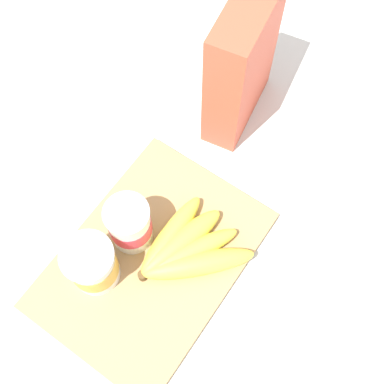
{
  "coord_description": "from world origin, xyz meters",
  "views": [
    {
      "loc": [
        -0.15,
        -0.18,
        0.78
      ],
      "look_at": [
        0.11,
        0.0,
        0.07
      ],
      "focal_mm": 46.88,
      "sensor_mm": 36.0,
      "label": 1
    }
  ],
  "objects_px": {
    "cereal_box": "(241,65)",
    "yogurt_cup_front": "(92,265)",
    "cutting_board": "(152,260)",
    "yogurt_cup_back": "(130,225)",
    "banana_bunch": "(186,249)"
  },
  "relations": [
    {
      "from": "cereal_box",
      "to": "yogurt_cup_front",
      "type": "bearing_deg",
      "value": 169.17
    },
    {
      "from": "yogurt_cup_front",
      "to": "cereal_box",
      "type": "bearing_deg",
      "value": -1.05
    },
    {
      "from": "cereal_box",
      "to": "yogurt_cup_front",
      "type": "height_order",
      "value": "cereal_box"
    },
    {
      "from": "cutting_board",
      "to": "yogurt_cup_back",
      "type": "distance_m",
      "value": 0.08
    },
    {
      "from": "yogurt_cup_back",
      "to": "banana_bunch",
      "type": "relative_size",
      "value": 0.57
    },
    {
      "from": "yogurt_cup_front",
      "to": "banana_bunch",
      "type": "relative_size",
      "value": 0.56
    },
    {
      "from": "cutting_board",
      "to": "yogurt_cup_front",
      "type": "bearing_deg",
      "value": 140.63
    },
    {
      "from": "cereal_box",
      "to": "banana_bunch",
      "type": "xyz_separation_m",
      "value": [
        -0.28,
        -0.09,
        -0.09
      ]
    },
    {
      "from": "cutting_board",
      "to": "yogurt_cup_back",
      "type": "relative_size",
      "value": 3.68
    },
    {
      "from": "cereal_box",
      "to": "banana_bunch",
      "type": "height_order",
      "value": "cereal_box"
    },
    {
      "from": "cereal_box",
      "to": "banana_bunch",
      "type": "relative_size",
      "value": 1.49
    },
    {
      "from": "yogurt_cup_front",
      "to": "yogurt_cup_back",
      "type": "bearing_deg",
      "value": -5.05
    },
    {
      "from": "cereal_box",
      "to": "yogurt_cup_back",
      "type": "height_order",
      "value": "cereal_box"
    },
    {
      "from": "cutting_board",
      "to": "yogurt_cup_front",
      "type": "height_order",
      "value": "yogurt_cup_front"
    },
    {
      "from": "yogurt_cup_front",
      "to": "cutting_board",
      "type": "bearing_deg",
      "value": -39.37
    }
  ]
}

